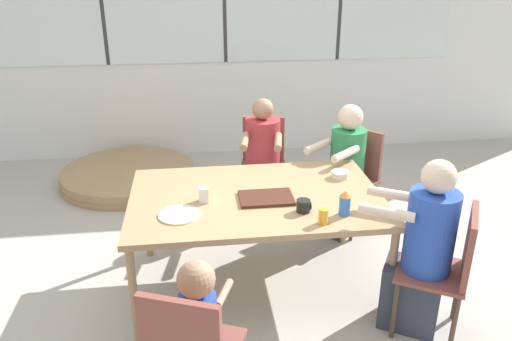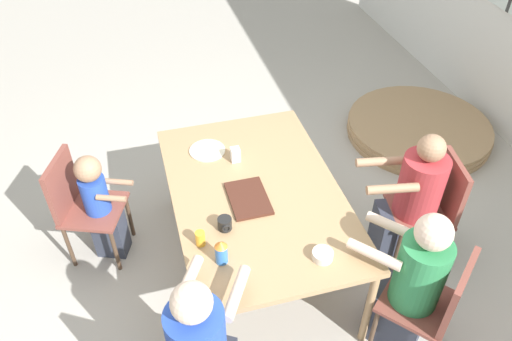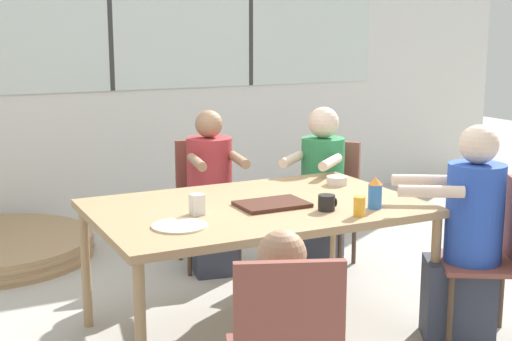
% 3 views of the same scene
% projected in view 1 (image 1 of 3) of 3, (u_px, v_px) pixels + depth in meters
% --- Properties ---
extents(ground_plane, '(16.00, 16.00, 0.00)m').
position_uv_depth(ground_plane, '(256.00, 284.00, 3.60)').
color(ground_plane, '#B2ADA3').
extents(wall_back_with_windows, '(8.40, 0.08, 2.80)m').
position_uv_depth(wall_back_with_windows, '(225.00, 31.00, 5.58)').
color(wall_back_with_windows, silver).
rests_on(wall_back_with_windows, ground_plane).
extents(dining_table, '(1.67, 1.09, 0.71)m').
position_uv_depth(dining_table, '(256.00, 202.00, 3.35)').
color(dining_table, tan).
rests_on(dining_table, ground_plane).
extents(chair_for_woman_green_shirt, '(0.56, 0.56, 0.85)m').
position_uv_depth(chair_for_woman_green_shirt, '(355.00, 170.00, 4.26)').
color(chair_for_woman_green_shirt, brown).
rests_on(chair_for_woman_green_shirt, ground_plane).
extents(chair_for_man_blue_shirt, '(0.46, 0.46, 0.85)m').
position_uv_depth(chair_for_man_blue_shirt, '(263.00, 156.00, 4.56)').
color(chair_for_man_blue_shirt, brown).
rests_on(chair_for_man_blue_shirt, ground_plane).
extents(chair_for_man_teal_shirt, '(0.55, 0.55, 0.85)m').
position_uv_depth(chair_for_man_teal_shirt, '(450.00, 263.00, 2.95)').
color(chair_for_man_teal_shirt, brown).
rests_on(chair_for_man_teal_shirt, ground_plane).
extents(person_woman_green_shirt, '(0.58, 0.55, 1.11)m').
position_uv_depth(person_woman_green_shirt, '(344.00, 176.00, 4.15)').
color(person_woman_green_shirt, '#333847').
rests_on(person_woman_green_shirt, ground_plane).
extents(person_man_blue_shirt, '(0.40, 0.60, 1.08)m').
position_uv_depth(person_man_blue_shirt, '(262.00, 165.00, 4.41)').
color(person_man_blue_shirt, '#333847').
rests_on(person_man_blue_shirt, ground_plane).
extents(person_man_teal_shirt, '(0.60, 0.52, 1.14)m').
position_uv_depth(person_man_teal_shirt, '(421.00, 255.00, 3.01)').
color(person_man_teal_shirt, '#333847').
rests_on(person_man_teal_shirt, ground_plane).
extents(person_toddler, '(0.29, 0.37, 0.90)m').
position_uv_depth(person_toddler, '(201.00, 338.00, 2.45)').
color(person_toddler, '#333847').
rests_on(person_toddler, ground_plane).
extents(food_tray_dark, '(0.35, 0.24, 0.02)m').
position_uv_depth(food_tray_dark, '(266.00, 198.00, 3.27)').
color(food_tray_dark, '#472319').
rests_on(food_tray_dark, dining_table).
extents(coffee_mug, '(0.09, 0.09, 0.08)m').
position_uv_depth(coffee_mug, '(304.00, 206.00, 3.10)').
color(coffee_mug, black).
rests_on(coffee_mug, dining_table).
extents(sippy_cup, '(0.07, 0.07, 0.16)m').
position_uv_depth(sippy_cup, '(345.00, 203.00, 3.04)').
color(sippy_cup, blue).
rests_on(sippy_cup, dining_table).
extents(juice_glass, '(0.06, 0.06, 0.10)m').
position_uv_depth(juice_glass, '(323.00, 216.00, 2.95)').
color(juice_glass, gold).
rests_on(juice_glass, dining_table).
extents(milk_carton_small, '(0.06, 0.06, 0.10)m').
position_uv_depth(milk_carton_small, '(203.00, 195.00, 3.22)').
color(milk_carton_small, silver).
rests_on(milk_carton_small, dining_table).
extents(bowl_white_shallow, '(0.12, 0.12, 0.05)m').
position_uv_depth(bowl_white_shallow, '(340.00, 175.00, 3.59)').
color(bowl_white_shallow, silver).
rests_on(bowl_white_shallow, dining_table).
extents(plate_tortillas, '(0.26, 0.26, 0.01)m').
position_uv_depth(plate_tortillas, '(179.00, 215.00, 3.06)').
color(plate_tortillas, beige).
rests_on(plate_tortillas, dining_table).
extents(folded_table_stack, '(1.38, 1.38, 0.15)m').
position_uv_depth(folded_table_stack, '(129.00, 175.00, 5.23)').
color(folded_table_stack, tan).
rests_on(folded_table_stack, ground_plane).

